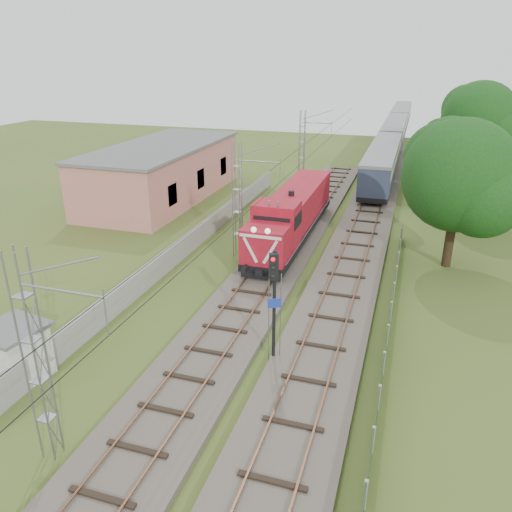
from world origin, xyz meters
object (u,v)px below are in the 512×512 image
(signal_post, at_px, (274,288))
(relay_hut, at_px, (16,353))
(coach_rake, at_px, (394,132))
(locomotive, at_px, (292,214))

(signal_post, xyz_separation_m, relay_hut, (-10.41, -4.58, -2.53))
(coach_rake, bearing_deg, locomotive, -96.65)
(coach_rake, xyz_separation_m, signal_post, (-1.99, -58.78, 1.37))
(locomotive, xyz_separation_m, relay_hut, (-7.40, -20.44, -0.89))
(signal_post, bearing_deg, locomotive, 100.74)
(locomotive, bearing_deg, signal_post, -79.26)
(locomotive, distance_m, signal_post, 16.23)
(locomotive, relative_size, coach_rake, 0.25)
(locomotive, height_order, signal_post, signal_post)
(coach_rake, relative_size, signal_post, 11.78)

